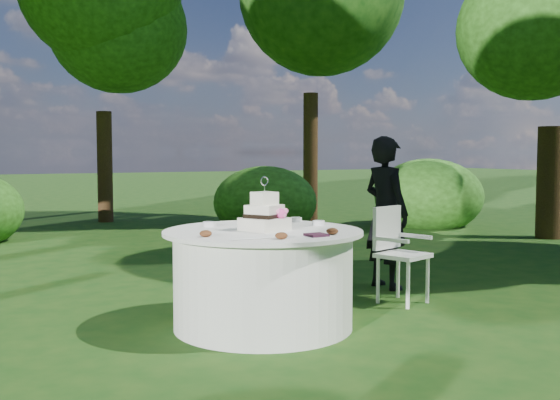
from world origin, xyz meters
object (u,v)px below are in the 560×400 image
object	(u,v)px
napkins	(316,235)
guest	(386,213)
table	(263,278)
cake	(265,216)
chair	(396,246)

from	to	relation	value
napkins	guest	xyz separation A→B (m)	(1.59, 1.29, -0.01)
table	napkins	bearing A→B (deg)	-71.14
table	cake	world-z (taller)	cake
chair	napkins	bearing A→B (deg)	-150.48
napkins	chair	bearing A→B (deg)	29.52
napkins	cake	size ratio (longest dim) A/B	0.33
napkins	chair	xyz separation A→B (m)	(1.29, 0.73, -0.26)
guest	table	world-z (taller)	guest
guest	table	distance (m)	1.97
napkins	guest	distance (m)	2.05
table	cake	size ratio (longest dim) A/B	3.70
cake	chair	bearing A→B (deg)	9.60
napkins	chair	world-z (taller)	chair
guest	cake	bearing A→B (deg)	108.54
guest	table	size ratio (longest dim) A/B	0.99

